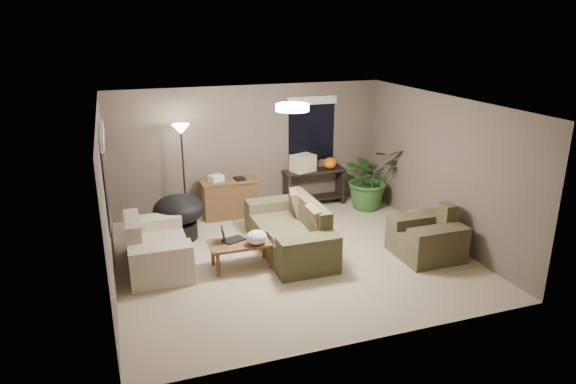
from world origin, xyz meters
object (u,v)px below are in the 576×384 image
object	(u,v)px
main_sofa	(291,233)
papasan_chair	(179,214)
console_table	(314,184)
houseplant	(369,184)
coffee_table	(242,246)
cat_scratching_post	(415,227)
floor_lamp	(182,141)
desk	(230,198)
armchair	(427,239)
loveseat	(155,249)

from	to	relation	value
main_sofa	papasan_chair	distance (m)	2.02
console_table	houseplant	distance (m)	1.13
main_sofa	coffee_table	distance (m)	1.01
houseplant	cat_scratching_post	size ratio (longest dim) A/B	2.57
main_sofa	floor_lamp	xyz separation A→B (m)	(-1.49, 1.76, 1.30)
console_table	floor_lamp	world-z (taller)	floor_lamp
coffee_table	desk	size ratio (longest dim) A/B	0.91
main_sofa	cat_scratching_post	size ratio (longest dim) A/B	4.40
floor_lamp	cat_scratching_post	xyz separation A→B (m)	(3.70, -2.04, -1.38)
main_sofa	cat_scratching_post	bearing A→B (deg)	-7.20
main_sofa	console_table	bearing A→B (deg)	58.84
desk	houseplant	distance (m)	2.85
desk	armchair	bearing A→B (deg)	-46.79
console_table	floor_lamp	xyz separation A→B (m)	(-2.69, -0.22, 1.16)
armchair	houseplant	xyz separation A→B (m)	(0.17, 2.38, 0.20)
armchair	floor_lamp	world-z (taller)	floor_lamp
coffee_table	desk	xyz separation A→B (m)	(0.32, 2.22, 0.02)
armchair	cat_scratching_post	distance (m)	0.70
coffee_table	houseplant	bearing A→B (deg)	29.79
loveseat	desk	distance (m)	2.39
main_sofa	console_table	xyz separation A→B (m)	(1.20, 1.98, 0.14)
armchair	console_table	xyz separation A→B (m)	(-0.82, 2.92, 0.14)
floor_lamp	houseplant	xyz separation A→B (m)	(3.68, -0.32, -1.10)
main_sofa	coffee_table	bearing A→B (deg)	-159.26
armchair	floor_lamp	bearing A→B (deg)	142.43
loveseat	papasan_chair	bearing A→B (deg)	62.73
coffee_table	houseplant	xyz separation A→B (m)	(3.13, 1.79, 0.14)
main_sofa	armchair	xyz separation A→B (m)	(2.02, -0.94, 0.00)
coffee_table	console_table	world-z (taller)	console_table
papasan_chair	houseplant	size ratio (longest dim) A/B	0.89
coffee_table	papasan_chair	distance (m)	1.63
floor_lamp	coffee_table	bearing A→B (deg)	-75.43
armchair	desk	distance (m)	3.85
loveseat	main_sofa	bearing A→B (deg)	-2.24
loveseat	cat_scratching_post	size ratio (longest dim) A/B	3.20
floor_lamp	desk	bearing A→B (deg)	7.15
loveseat	armchair	xyz separation A→B (m)	(4.22, -1.03, 0.00)
armchair	cat_scratching_post	xyz separation A→B (m)	(0.20, 0.66, -0.08)
armchair	coffee_table	bearing A→B (deg)	168.81
cat_scratching_post	loveseat	bearing A→B (deg)	175.27
papasan_chair	cat_scratching_post	distance (m)	4.15
loveseat	cat_scratching_post	xyz separation A→B (m)	(4.42, -0.37, -0.08)
armchair	papasan_chair	size ratio (longest dim) A/B	0.87
papasan_chair	console_table	bearing A→B (deg)	17.21
cat_scratching_post	houseplant	bearing A→B (deg)	90.78
armchair	desk	xyz separation A→B (m)	(-2.64, 2.81, 0.08)
main_sofa	loveseat	world-z (taller)	same
main_sofa	armchair	bearing A→B (deg)	-25.03
coffee_table	console_table	size ratio (longest dim) A/B	0.77
armchair	main_sofa	bearing A→B (deg)	154.97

